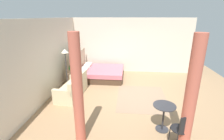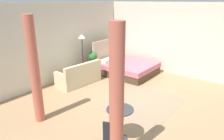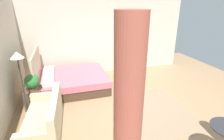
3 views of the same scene
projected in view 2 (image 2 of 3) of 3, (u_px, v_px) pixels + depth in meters
ground_plane at (137, 97)px, 6.61m from camera, size 8.78×9.25×0.02m
wall_back at (68, 41)px, 7.96m from camera, size 8.78×0.12×2.85m
wall_right at (176, 39)px, 8.33m from camera, size 0.12×6.25×2.85m
area_rug at (143, 104)px, 6.18m from camera, size 2.17×1.80×0.01m
bed at (126, 67)px, 8.66m from camera, size 1.86×2.15×1.33m
couch at (79, 77)px, 7.57m from camera, size 1.65×0.85×0.82m
nightstand at (94, 67)px, 8.66m from camera, size 0.49×0.42×0.52m
potted_plant at (93, 56)px, 8.39m from camera, size 0.37×0.37×0.45m
vase at (96, 59)px, 8.64m from camera, size 0.12×0.12×0.18m
floor_lamp at (82, 42)px, 7.94m from camera, size 0.29×0.29×1.69m
balcony_table at (120, 119)px, 4.47m from camera, size 0.58×0.58×0.74m
cafe_chair_near_window at (112, 137)px, 3.83m from camera, size 0.51×0.51×0.88m
curtain_left at (117, 100)px, 3.54m from camera, size 0.26×0.26×2.63m
curtain_right at (34, 71)px, 4.94m from camera, size 0.24×0.24×2.63m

